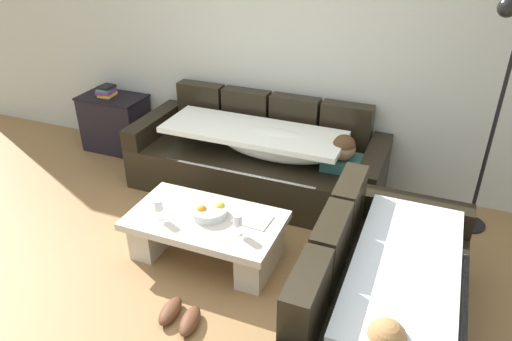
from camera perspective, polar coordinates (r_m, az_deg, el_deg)
name	(u,v)px	position (r m, az deg, el deg)	size (l,w,h in m)	color
ground_plane	(180,296)	(3.68, -9.01, -14.44)	(14.00, 14.00, 0.00)	olive
back_wall	(282,42)	(4.77, 3.12, 14.97)	(9.00, 0.10, 2.70)	#B7BEB3
couch_along_wall	(260,160)	(4.68, 0.54, 1.30)	(2.42, 0.92, 0.88)	black
couch_near_window	(382,305)	(3.19, 14.70, -15.16)	(0.92, 1.88, 0.88)	black
coffee_table	(206,232)	(3.85, -5.94, -7.28)	(1.20, 0.68, 0.38)	beige
fruit_bowl	(210,211)	(3.76, -5.47, -4.85)	(0.28, 0.28, 0.10)	silver
wine_glass_near_left	(158,206)	(3.75, -11.48, -4.12)	(0.07, 0.07, 0.17)	silver
wine_glass_near_right	(238,221)	(3.51, -2.19, -5.96)	(0.07, 0.07, 0.17)	silver
open_magazine	(252,219)	(3.72, -0.44, -5.80)	(0.28, 0.21, 0.01)	white
side_cabinet	(116,123)	(5.73, -16.28, 5.43)	(0.72, 0.44, 0.64)	black
book_stack_on_cabinet	(106,91)	(5.63, -17.30, 9.00)	(0.19, 0.21, 0.12)	gold
floor_lamp	(492,109)	(4.18, 26.13, 6.58)	(0.33, 0.31, 1.95)	black
pair_of_shoes	(180,316)	(3.47, -8.98, -16.65)	(0.32, 0.31, 0.09)	#59331E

